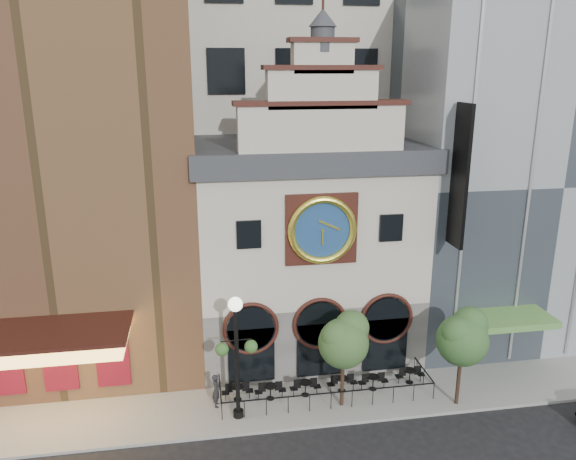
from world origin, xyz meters
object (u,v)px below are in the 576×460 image
(bistro_0, at_px, (237,391))
(bistro_4, at_px, (373,381))
(bistro_2, at_px, (305,387))
(tree_right, at_px, (463,336))
(lamppost, at_px, (236,345))
(bistro_1, at_px, (270,391))
(bistro_3, at_px, (342,383))
(tree_left, at_px, (344,339))
(bistro_5, at_px, (410,375))
(pedestrian, at_px, (216,390))

(bistro_0, bearing_deg, bistro_4, -1.75)
(bistro_2, bearing_deg, bistro_4, -0.57)
(tree_right, bearing_deg, bistro_4, 153.96)
(lamppost, relative_size, tree_right, 1.23)
(bistro_0, distance_m, bistro_2, 3.44)
(bistro_0, xyz_separation_m, tree_right, (10.77, -2.06, 3.20))
(bistro_0, height_order, bistro_4, same)
(bistro_4, xyz_separation_m, lamppost, (-7.07, -1.21, 3.35))
(bistro_1, relative_size, bistro_4, 1.00)
(bistro_0, height_order, bistro_3, same)
(lamppost, bearing_deg, tree_left, -0.72)
(bistro_2, relative_size, bistro_3, 1.00)
(bistro_0, relative_size, lamppost, 0.26)
(bistro_5, bearing_deg, bistro_2, -177.35)
(bistro_2, xyz_separation_m, bistro_5, (5.68, 0.26, 0.00))
(bistro_4, xyz_separation_m, bistro_5, (2.12, 0.30, 0.00))
(tree_left, bearing_deg, bistro_5, 18.37)
(bistro_4, bearing_deg, bistro_1, 179.91)
(bistro_2, height_order, bistro_3, same)
(bistro_5, bearing_deg, tree_left, -161.63)
(bistro_0, bearing_deg, bistro_2, -2.97)
(bistro_4, height_order, tree_left, tree_left)
(bistro_5, bearing_deg, tree_right, -52.28)
(bistro_2, xyz_separation_m, bistro_3, (1.94, 0.08, 0.00))
(bistro_3, height_order, bistro_4, same)
(bistro_1, xyz_separation_m, bistro_5, (7.47, 0.29, 0.00))
(lamppost, bearing_deg, bistro_1, 32.72)
(lamppost, bearing_deg, tree_right, -5.98)
(bistro_2, distance_m, lamppost, 5.01)
(bistro_1, distance_m, pedestrian, 2.73)
(lamppost, bearing_deg, bistro_3, 10.96)
(tree_left, bearing_deg, pedestrian, 171.81)
(bistro_2, distance_m, tree_right, 8.22)
(bistro_1, xyz_separation_m, lamppost, (-1.71, -1.21, 3.35))
(bistro_2, height_order, bistro_5, same)
(tree_left, relative_size, tree_right, 0.97)
(lamppost, relative_size, tree_left, 1.27)
(bistro_5, distance_m, lamppost, 9.89)
(pedestrian, bearing_deg, bistro_0, -70.41)
(bistro_4, bearing_deg, lamppost, -170.32)
(bistro_3, height_order, bistro_5, same)
(bistro_4, height_order, tree_right, tree_right)
(pedestrian, bearing_deg, tree_right, -97.50)
(bistro_1, distance_m, bistro_3, 3.74)
(tree_right, bearing_deg, bistro_3, 160.07)
(pedestrian, bearing_deg, lamppost, -136.33)
(bistro_3, xyz_separation_m, bistro_4, (1.62, -0.11, 0.00))
(bistro_3, relative_size, bistro_4, 1.00)
(tree_left, bearing_deg, bistro_4, 28.59)
(bistro_0, relative_size, bistro_2, 1.00)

